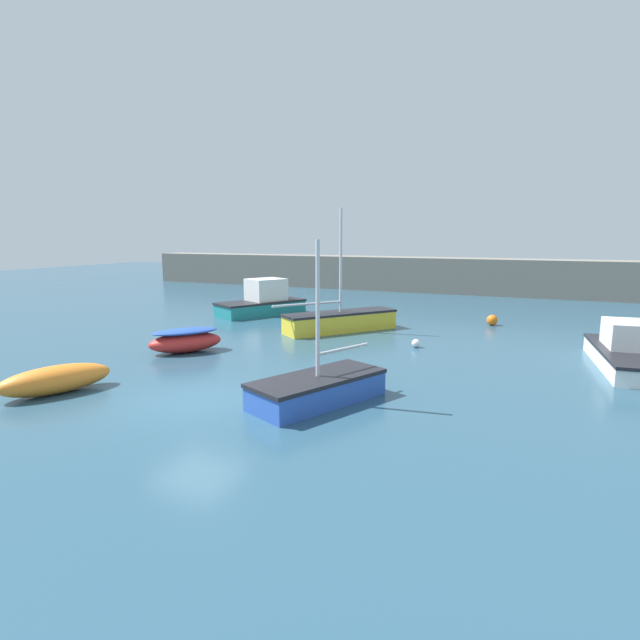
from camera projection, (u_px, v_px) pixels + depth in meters
ground_plane at (196, 403)px, 15.05m from camera, size 120.00×120.00×0.20m
harbor_breakwater at (427, 275)px, 43.78m from camera, size 56.44×3.19×2.97m
sailboat_twin_hulled at (318, 388)px, 14.73m from camera, size 3.27×4.56×4.78m
rowboat_with_red_cover at (186, 340)px, 21.10m from camera, size 2.89×3.23×1.01m
motorboat_grey_hull at (629, 352)px, 18.62m from camera, size 2.72×6.11×1.70m
rowboat_white_midwater at (56, 380)px, 15.60m from camera, size 2.32×3.51×0.88m
sailboat_tall_mast at (340, 321)px, 25.70m from camera, size 4.92×5.95×6.25m
motorboat_with_cabin at (263, 301)px, 31.13m from camera, size 4.45×5.92×2.22m
mooring_buoy_orange at (492, 320)px, 27.38m from camera, size 0.59×0.59×0.59m
mooring_buoy_white at (416, 343)px, 22.00m from camera, size 0.37×0.37×0.37m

